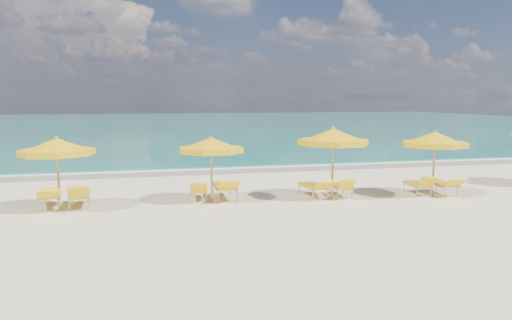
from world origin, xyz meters
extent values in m
plane|color=beige|center=(0.00, 0.00, 0.00)|extent=(120.00, 120.00, 0.00)
cube|color=#126A58|center=(0.00, 48.00, 0.00)|extent=(120.00, 80.00, 0.30)
cube|color=tan|center=(0.00, 7.40, 0.00)|extent=(120.00, 2.60, 0.01)
cube|color=white|center=(0.00, 8.20, 0.00)|extent=(120.00, 1.20, 0.03)
cube|color=white|center=(-6.00, 17.00, 0.00)|extent=(14.00, 0.36, 0.05)
cube|color=white|center=(8.00, 24.00, 0.00)|extent=(18.00, 0.30, 0.05)
cylinder|color=tan|center=(-6.39, 0.36, 1.07)|extent=(0.07, 0.07, 2.15)
cone|color=yellow|center=(-6.39, 0.36, 1.98)|extent=(2.53, 2.53, 0.43)
cylinder|color=yellow|center=(-6.39, 0.36, 1.77)|extent=(2.55, 2.55, 0.17)
sphere|color=tan|center=(-6.39, 0.36, 2.20)|extent=(0.10, 0.10, 0.10)
cylinder|color=tan|center=(-1.74, 0.50, 1.04)|extent=(0.06, 0.06, 2.07)
cone|color=yellow|center=(-1.74, 0.50, 1.91)|extent=(2.78, 2.78, 0.41)
cylinder|color=yellow|center=(-1.74, 0.50, 1.71)|extent=(2.81, 2.81, 0.17)
sphere|color=tan|center=(-1.74, 0.50, 2.12)|extent=(0.09, 0.09, 0.09)
cylinder|color=tan|center=(2.31, 0.11, 1.16)|extent=(0.07, 0.07, 2.32)
cone|color=yellow|center=(2.31, 0.11, 2.13)|extent=(2.84, 2.84, 0.46)
cylinder|color=yellow|center=(2.31, 0.11, 1.90)|extent=(2.87, 2.87, 0.19)
sphere|color=tan|center=(2.31, 0.11, 2.37)|extent=(0.10, 0.10, 0.10)
cylinder|color=tan|center=(5.88, -0.31, 1.09)|extent=(0.07, 0.07, 2.18)
cone|color=yellow|center=(5.88, -0.31, 2.01)|extent=(2.33, 2.33, 0.44)
cylinder|color=yellow|center=(5.88, -0.31, 1.79)|extent=(2.35, 2.35, 0.17)
sphere|color=tan|center=(5.88, -0.31, 2.23)|extent=(0.10, 0.10, 0.10)
cube|color=yellow|center=(-6.80, 0.97, 0.42)|extent=(0.89, 1.54, 0.09)
cube|color=yellow|center=(-6.62, -0.03, 0.59)|extent=(0.75, 0.75, 0.40)
cube|color=yellow|center=(-5.86, 0.86, 0.37)|extent=(0.62, 1.30, 0.08)
cube|color=yellow|center=(-5.83, 0.01, 0.58)|extent=(0.59, 0.51, 0.47)
cube|color=yellow|center=(-2.12, 1.03, 0.33)|extent=(0.61, 1.20, 0.07)
cube|color=yellow|center=(-2.18, 0.25, 0.51)|extent=(0.55, 0.51, 0.40)
cube|color=yellow|center=(-1.23, 1.03, 0.42)|extent=(0.70, 1.47, 0.09)
cube|color=yellow|center=(-1.26, 0.02, 0.61)|extent=(0.67, 0.64, 0.44)
cube|color=yellow|center=(1.78, 0.57, 0.37)|extent=(0.66, 1.31, 0.08)
cube|color=yellow|center=(1.85, -0.30, 0.53)|extent=(0.60, 0.58, 0.39)
cube|color=yellow|center=(2.76, 0.44, 0.34)|extent=(0.71, 1.24, 0.07)
cube|color=yellow|center=(2.63, -0.34, 0.53)|extent=(0.59, 0.53, 0.43)
cube|color=yellow|center=(5.53, 0.13, 0.34)|extent=(0.68, 1.24, 0.07)
cube|color=yellow|center=(5.42, -0.65, 0.55)|extent=(0.58, 0.50, 0.45)
cube|color=yellow|center=(6.33, 0.00, 0.38)|extent=(0.60, 1.31, 0.08)
cube|color=yellow|center=(6.32, -0.91, 0.54)|extent=(0.59, 0.57, 0.38)
camera|label=1|loc=(-4.17, -15.38, 3.39)|focal=35.00mm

